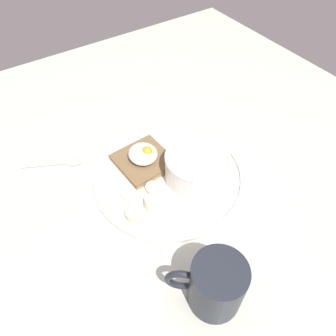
{
  "coord_description": "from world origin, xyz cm",
  "views": [
    {
      "loc": [
        36.03,
        -24.1,
        53.93
      ],
      "look_at": [
        0.0,
        0.0,
        5.0
      ],
      "focal_mm": 35.0,
      "sensor_mm": 36.0,
      "label": 1
    }
  ],
  "objects_px": {
    "banana_slice_left": "(153,202)",
    "banana_slice_right": "(134,213)",
    "banana_slice_back": "(152,188)",
    "coffee_mug": "(216,284)",
    "oatmeal_bowl": "(197,166)",
    "poached_egg": "(143,154)",
    "banana_slice_front": "(127,194)",
    "toast_slice": "(143,161)",
    "spoon": "(60,163)"
  },
  "relations": [
    {
      "from": "banana_slice_left",
      "to": "banana_slice_right",
      "type": "bearing_deg",
      "value": -87.65
    },
    {
      "from": "banana_slice_back",
      "to": "coffee_mug",
      "type": "bearing_deg",
      "value": -7.78
    },
    {
      "from": "banana_slice_left",
      "to": "oatmeal_bowl",
      "type": "bearing_deg",
      "value": 94.93
    },
    {
      "from": "oatmeal_bowl",
      "to": "coffee_mug",
      "type": "relative_size",
      "value": 1.23
    },
    {
      "from": "poached_egg",
      "to": "banana_slice_left",
      "type": "xyz_separation_m",
      "value": [
        0.1,
        -0.04,
        -0.02
      ]
    },
    {
      "from": "banana_slice_right",
      "to": "coffee_mug",
      "type": "xyz_separation_m",
      "value": [
        0.19,
        0.03,
        0.03
      ]
    },
    {
      "from": "oatmeal_bowl",
      "to": "banana_slice_front",
      "type": "distance_m",
      "value": 0.15
    },
    {
      "from": "oatmeal_bowl",
      "to": "toast_slice",
      "type": "distance_m",
      "value": 0.12
    },
    {
      "from": "banana_slice_front",
      "to": "banana_slice_left",
      "type": "height_order",
      "value": "banana_slice_left"
    },
    {
      "from": "banana_slice_front",
      "to": "banana_slice_left",
      "type": "distance_m",
      "value": 0.05
    },
    {
      "from": "poached_egg",
      "to": "banana_slice_back",
      "type": "relative_size",
      "value": 1.84
    },
    {
      "from": "banana_slice_front",
      "to": "banana_slice_back",
      "type": "height_order",
      "value": "same"
    },
    {
      "from": "banana_slice_front",
      "to": "banana_slice_left",
      "type": "bearing_deg",
      "value": 33.89
    },
    {
      "from": "spoon",
      "to": "oatmeal_bowl",
      "type": "bearing_deg",
      "value": 47.56
    },
    {
      "from": "toast_slice",
      "to": "banana_slice_back",
      "type": "distance_m",
      "value": 0.07
    },
    {
      "from": "coffee_mug",
      "to": "spoon",
      "type": "bearing_deg",
      "value": -167.03
    },
    {
      "from": "oatmeal_bowl",
      "to": "banana_slice_right",
      "type": "height_order",
      "value": "oatmeal_bowl"
    },
    {
      "from": "oatmeal_bowl",
      "to": "banana_slice_left",
      "type": "distance_m",
      "value": 0.11
    },
    {
      "from": "toast_slice",
      "to": "banana_slice_left",
      "type": "relative_size",
      "value": 2.66
    },
    {
      "from": "oatmeal_bowl",
      "to": "poached_egg",
      "type": "height_order",
      "value": "oatmeal_bowl"
    },
    {
      "from": "banana_slice_front",
      "to": "spoon",
      "type": "distance_m",
      "value": 0.18
    },
    {
      "from": "poached_egg",
      "to": "toast_slice",
      "type": "bearing_deg",
      "value": -136.68
    },
    {
      "from": "banana_slice_right",
      "to": "toast_slice",
      "type": "bearing_deg",
      "value": 141.48
    },
    {
      "from": "banana_slice_left",
      "to": "poached_egg",
      "type": "bearing_deg",
      "value": 157.68
    },
    {
      "from": "banana_slice_front",
      "to": "banana_slice_right",
      "type": "height_order",
      "value": "same"
    },
    {
      "from": "coffee_mug",
      "to": "spoon",
      "type": "xyz_separation_m",
      "value": [
        -0.4,
        -0.09,
        -0.05
      ]
    },
    {
      "from": "oatmeal_bowl",
      "to": "banana_slice_front",
      "type": "bearing_deg",
      "value": -104.1
    },
    {
      "from": "coffee_mug",
      "to": "banana_slice_right",
      "type": "bearing_deg",
      "value": -171.7
    },
    {
      "from": "banana_slice_left",
      "to": "spoon",
      "type": "relative_size",
      "value": 0.34
    },
    {
      "from": "banana_slice_front",
      "to": "banana_slice_right",
      "type": "distance_m",
      "value": 0.05
    },
    {
      "from": "banana_slice_right",
      "to": "coffee_mug",
      "type": "height_order",
      "value": "coffee_mug"
    },
    {
      "from": "oatmeal_bowl",
      "to": "banana_slice_back",
      "type": "xyz_separation_m",
      "value": [
        -0.02,
        -0.09,
        -0.03
      ]
    },
    {
      "from": "banana_slice_front",
      "to": "banana_slice_right",
      "type": "bearing_deg",
      "value": -13.76
    },
    {
      "from": "banana_slice_left",
      "to": "coffee_mug",
      "type": "xyz_separation_m",
      "value": [
        0.2,
        -0.01,
        0.03
      ]
    },
    {
      "from": "banana_slice_front",
      "to": "banana_slice_back",
      "type": "distance_m",
      "value": 0.05
    },
    {
      "from": "banana_slice_back",
      "to": "toast_slice",
      "type": "bearing_deg",
      "value": 162.47
    },
    {
      "from": "banana_slice_right",
      "to": "coffee_mug",
      "type": "distance_m",
      "value": 0.2
    },
    {
      "from": "toast_slice",
      "to": "banana_slice_front",
      "type": "xyz_separation_m",
      "value": [
        0.06,
        -0.07,
        -0.0
      ]
    },
    {
      "from": "banana_slice_front",
      "to": "coffee_mug",
      "type": "xyz_separation_m",
      "value": [
        0.24,
        0.02,
        0.03
      ]
    },
    {
      "from": "banana_slice_back",
      "to": "poached_egg",
      "type": "bearing_deg",
      "value": 161.78
    },
    {
      "from": "banana_slice_back",
      "to": "spoon",
      "type": "bearing_deg",
      "value": -144.78
    },
    {
      "from": "toast_slice",
      "to": "banana_slice_front",
      "type": "height_order",
      "value": "toast_slice"
    },
    {
      "from": "toast_slice",
      "to": "banana_slice_right",
      "type": "bearing_deg",
      "value": -38.52
    },
    {
      "from": "toast_slice",
      "to": "poached_egg",
      "type": "xyz_separation_m",
      "value": [
        0.0,
        0.0,
        0.02
      ]
    },
    {
      "from": "banana_slice_left",
      "to": "banana_slice_back",
      "type": "height_order",
      "value": "banana_slice_left"
    },
    {
      "from": "poached_egg",
      "to": "coffee_mug",
      "type": "relative_size",
      "value": 0.6
    },
    {
      "from": "banana_slice_right",
      "to": "spoon",
      "type": "relative_size",
      "value": 0.37
    },
    {
      "from": "banana_slice_front",
      "to": "banana_slice_right",
      "type": "xyz_separation_m",
      "value": [
        0.05,
        -0.01,
        0.0
      ]
    },
    {
      "from": "banana_slice_front",
      "to": "coffee_mug",
      "type": "bearing_deg",
      "value": 4.06
    },
    {
      "from": "toast_slice",
      "to": "banana_slice_right",
      "type": "xyz_separation_m",
      "value": [
        0.1,
        -0.08,
        -0.0
      ]
    }
  ]
}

